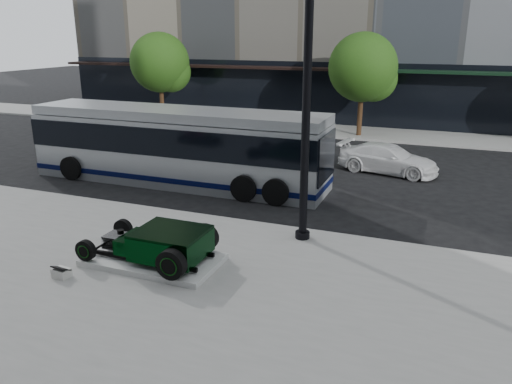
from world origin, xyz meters
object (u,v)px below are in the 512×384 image
at_px(hot_rod, 164,243).
at_px(lamppost, 306,116).
at_px(white_sedan, 388,159).
at_px(transit_bus, 177,146).

xyz_separation_m(hot_rod, lamppost, (2.77, 2.93, 2.91)).
distance_m(hot_rod, white_sedan, 12.14).
relative_size(lamppost, white_sedan, 1.79).
bearing_deg(white_sedan, lamppost, -177.52).
bearing_deg(transit_bus, hot_rod, -62.85).
distance_m(hot_rod, transit_bus, 7.87).
xyz_separation_m(lamppost, white_sedan, (1.30, 8.51, -3.00)).
xyz_separation_m(lamppost, transit_bus, (-6.34, 4.04, -2.12)).
bearing_deg(lamppost, transit_bus, 147.49).
bearing_deg(transit_bus, white_sedan, 30.35).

